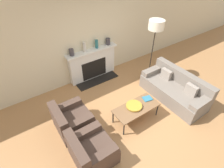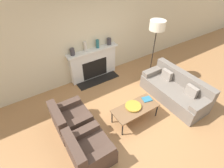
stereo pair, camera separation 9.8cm
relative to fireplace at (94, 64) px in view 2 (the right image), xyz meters
name	(u,v)px [view 2 (the right image)]	position (x,y,z in m)	size (l,w,h in m)	color
ground_plane	(135,122)	(-0.06, -2.30, -0.50)	(18.00, 18.00, 0.00)	#A87547
wall_back	(88,35)	(-0.06, 0.15, 0.95)	(18.00, 0.06, 2.90)	beige
fireplace	(94,64)	(0.00, 0.00, 0.00)	(1.70, 0.59, 1.03)	silver
couch	(175,90)	(1.43, -2.21, -0.20)	(0.83, 1.92, 0.80)	slate
armchair_near	(89,150)	(-1.49, -2.53, -0.21)	(0.81, 0.83, 0.76)	#4C382D
armchair_far	(71,120)	(-1.49, -1.59, -0.21)	(0.81, 0.83, 0.76)	#4C382D
coffee_table	(135,109)	(-0.03, -2.21, -0.11)	(1.17, 0.52, 0.42)	brown
bowl	(133,106)	(-0.06, -2.16, -0.05)	(0.40, 0.40, 0.05)	#BC8E2D
book	(147,99)	(0.40, -2.15, -0.06)	(0.27, 0.24, 0.02)	teal
floor_lamp	(157,30)	(1.55, -1.05, 1.16)	(0.45, 0.45, 1.93)	black
mantel_vase_left	(72,52)	(-0.64, 0.02, 0.63)	(0.14, 0.14, 0.20)	#3D383D
mantel_vase_center_left	(85,47)	(-0.22, 0.02, 0.68)	(0.09, 0.09, 0.31)	beige
mantel_vase_center_right	(98,44)	(0.19, 0.02, 0.66)	(0.10, 0.10, 0.26)	#28666B
mantel_vase_right	(109,41)	(0.61, 0.02, 0.63)	(0.14, 0.14, 0.21)	#3D383D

